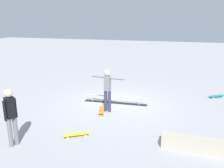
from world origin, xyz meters
name	(u,v)px	position (x,y,z in m)	size (l,w,h in m)	color
ground_plane	(116,104)	(0.00, 0.00, 0.00)	(60.00, 60.00, 0.00)	#9E9EA3
grind_rail	(115,100)	(0.07, -0.10, 0.14)	(2.79, 0.38, 0.32)	black
skate_ledge	(198,145)	(-3.23, 2.98, 0.18)	(2.01, 0.45, 0.35)	#B2A893
skater_main	(107,88)	(0.10, 0.92, 0.99)	(1.37, 0.28, 1.70)	#2D3351
skateboard_main	(102,110)	(0.30, 1.05, 0.07)	(0.41, 0.82, 0.09)	orange
bystander_black_shirt	(11,114)	(1.93, 4.21, 0.98)	(0.27, 0.39, 1.73)	slate
loose_skateboard_yellow	(76,134)	(0.42, 3.19, 0.07)	(0.78, 0.59, 0.09)	yellow
loose_skateboard_teal	(217,96)	(-4.33, -2.18, 0.07)	(0.77, 0.62, 0.09)	teal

